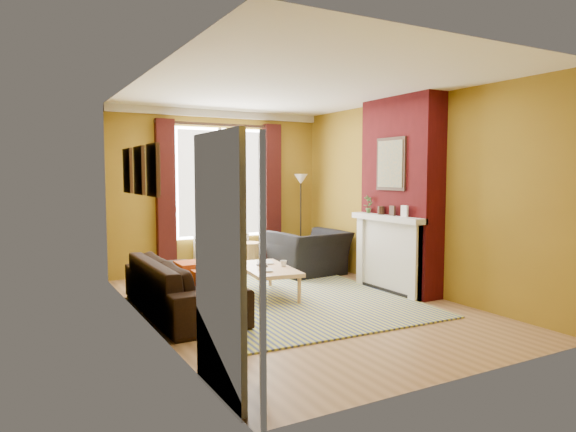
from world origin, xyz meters
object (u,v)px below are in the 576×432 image
at_px(sofa, 182,286).
at_px(armchair, 310,253).
at_px(wicker_stool, 250,257).
at_px(floor_lamp, 301,194).
at_px(coffee_table, 267,270).

xyz_separation_m(sofa, armchair, (2.60, 1.25, 0.04)).
relative_size(wicker_stool, floor_lamp, 0.30).
distance_m(sofa, wicker_stool, 2.70).
xyz_separation_m(sofa, coffee_table, (1.27, 0.21, 0.04)).
bearing_deg(wicker_stool, sofa, -132.64).
relative_size(armchair, coffee_table, 0.86).
xyz_separation_m(coffee_table, wicker_stool, (0.56, 1.78, -0.12)).
bearing_deg(sofa, floor_lamp, -55.30).
relative_size(armchair, floor_lamp, 0.67).
bearing_deg(armchair, floor_lamp, -115.53).
bearing_deg(coffee_table, wicker_stool, 80.00).
relative_size(sofa, armchair, 2.00).
bearing_deg(sofa, coffee_table, -81.02).
xyz_separation_m(wicker_stool, floor_lamp, (1.04, 0.03, 1.09)).
relative_size(armchair, wicker_stool, 2.22).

